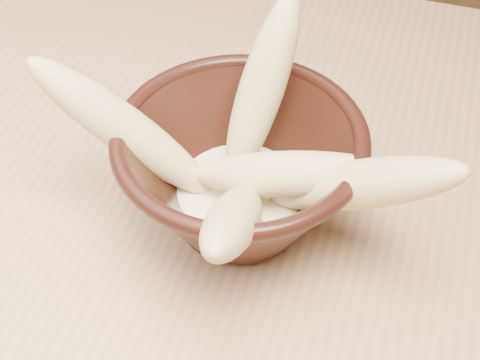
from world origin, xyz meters
name	(u,v)px	position (x,y,z in m)	size (l,w,h in m)	color
table	(91,232)	(0.00, 0.00, 0.67)	(1.20, 0.80, 0.75)	tan
bowl	(240,172)	(0.16, 0.00, 0.81)	(0.20, 0.20, 0.11)	black
milk_puddle	(240,194)	(0.16, 0.00, 0.79)	(0.11, 0.11, 0.02)	#F6ECC6
banana_upright	(262,88)	(0.16, 0.05, 0.86)	(0.04, 0.04, 0.16)	#CDBB79
banana_left	(125,130)	(0.07, -0.02, 0.85)	(0.04, 0.04, 0.18)	#CDBB79
banana_right	(357,185)	(0.25, -0.02, 0.84)	(0.04, 0.04, 0.18)	#CDBB79
banana_across	(293,174)	(0.20, -0.01, 0.83)	(0.04, 0.04, 0.17)	#CDBB79
banana_front	(234,220)	(0.18, -0.07, 0.84)	(0.04, 0.04, 0.17)	#CDBB79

